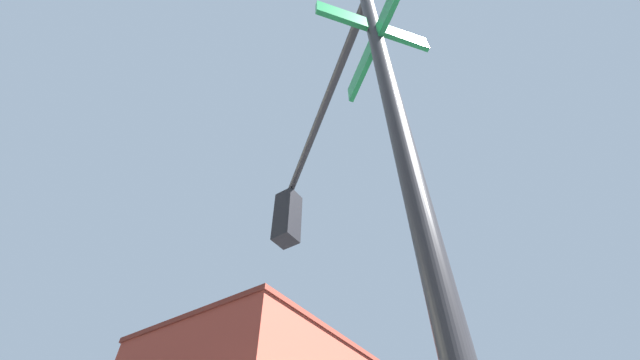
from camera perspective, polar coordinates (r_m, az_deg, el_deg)
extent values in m
cylinder|color=black|center=(1.89, 13.60, 1.22)|extent=(0.12, 0.12, 5.61)
cylinder|color=black|center=(4.56, -0.03, 9.59)|extent=(1.80, 2.30, 0.09)
cube|color=black|center=(5.16, -5.02, -5.74)|extent=(0.28, 0.28, 0.80)
sphere|color=red|center=(5.43, -5.26, -4.68)|extent=(0.18, 0.18, 0.18)
sphere|color=orange|center=(5.27, -5.44, -6.73)|extent=(0.18, 0.18, 0.18)
sphere|color=green|center=(5.12, -5.63, -8.91)|extent=(0.18, 0.18, 0.18)
cube|color=#0F5128|center=(3.18, 8.57, 20.68)|extent=(0.70, 0.90, 0.20)
cube|color=#0F5128|center=(3.38, 8.14, 22.18)|extent=(0.82, 0.64, 0.20)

